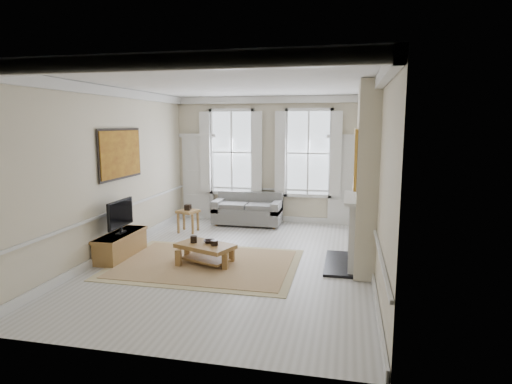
% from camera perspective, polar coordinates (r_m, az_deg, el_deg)
% --- Properties ---
extents(floor, '(7.20, 7.20, 0.00)m').
position_cam_1_polar(floor, '(8.54, -2.67, -9.16)').
color(floor, '#B7B5AD').
rests_on(floor, ground).
extents(ceiling, '(7.20, 7.20, 0.00)m').
position_cam_1_polar(ceiling, '(8.14, -2.85, 14.21)').
color(ceiling, white).
rests_on(ceiling, back_wall).
extents(back_wall, '(5.20, 0.00, 5.20)m').
position_cam_1_polar(back_wall, '(11.66, 1.82, 4.30)').
color(back_wall, beige).
rests_on(back_wall, floor).
extents(left_wall, '(0.00, 7.20, 7.20)m').
position_cam_1_polar(left_wall, '(9.19, -18.65, 2.54)').
color(left_wall, beige).
rests_on(left_wall, floor).
extents(right_wall, '(0.00, 7.20, 7.20)m').
position_cam_1_polar(right_wall, '(7.91, 15.77, 1.69)').
color(right_wall, beige).
rests_on(right_wall, floor).
extents(window_left, '(1.26, 0.20, 2.20)m').
position_cam_1_polar(window_left, '(11.83, -3.24, 5.33)').
color(window_left, '#B2BCC6').
rests_on(window_left, back_wall).
extents(window_right, '(1.26, 0.20, 2.20)m').
position_cam_1_polar(window_right, '(11.46, 6.98, 5.15)').
color(window_right, '#B2BCC6').
rests_on(window_right, back_wall).
extents(door_left, '(0.90, 0.08, 2.30)m').
position_cam_1_polar(door_left, '(12.22, -7.73, 1.84)').
color(door_left, silver).
rests_on(door_left, floor).
extents(door_right, '(0.90, 0.08, 2.30)m').
position_cam_1_polar(door_right, '(11.49, 11.88, 1.28)').
color(door_right, silver).
rests_on(door_right, floor).
extents(painting, '(0.05, 1.66, 1.06)m').
position_cam_1_polar(painting, '(9.39, -17.61, 4.87)').
color(painting, '#BA861F').
rests_on(painting, left_wall).
extents(chimney_breast, '(0.35, 1.70, 3.38)m').
position_cam_1_polar(chimney_breast, '(8.10, 14.45, 1.91)').
color(chimney_breast, beige).
rests_on(chimney_breast, floor).
extents(hearth, '(0.55, 1.50, 0.05)m').
position_cam_1_polar(hearth, '(8.46, 11.08, -9.32)').
color(hearth, black).
rests_on(hearth, floor).
extents(fireplace, '(0.21, 1.45, 1.33)m').
position_cam_1_polar(fireplace, '(8.26, 12.62, -4.71)').
color(fireplace, silver).
rests_on(fireplace, floor).
extents(mirror, '(0.06, 1.26, 1.06)m').
position_cam_1_polar(mirror, '(8.06, 13.02, 4.44)').
color(mirror, '#C08C35').
rests_on(mirror, chimney_breast).
extents(sofa, '(1.79, 0.87, 0.85)m').
position_cam_1_polar(sofa, '(11.48, -1.07, -2.57)').
color(sofa, slate).
rests_on(sofa, floor).
extents(side_table, '(0.57, 0.57, 0.55)m').
position_cam_1_polar(side_table, '(10.77, -9.05, -2.97)').
color(side_table, olive).
rests_on(side_table, floor).
extents(rug, '(3.50, 2.60, 0.02)m').
position_cam_1_polar(rug, '(8.38, -6.73, -9.49)').
color(rug, tan).
rests_on(rug, floor).
extents(coffee_table, '(1.23, 0.97, 0.40)m').
position_cam_1_polar(coffee_table, '(8.28, -6.77, -7.43)').
color(coffee_table, olive).
rests_on(coffee_table, rug).
extents(ceramic_pot_a, '(0.13, 0.13, 0.13)m').
position_cam_1_polar(ceramic_pot_a, '(8.37, -8.31, -6.26)').
color(ceramic_pot_a, black).
rests_on(ceramic_pot_a, coffee_table).
extents(ceramic_pot_b, '(0.14, 0.14, 0.10)m').
position_cam_1_polar(ceramic_pot_b, '(8.14, -5.56, -6.77)').
color(ceramic_pot_b, black).
rests_on(ceramic_pot_b, coffee_table).
extents(bowl, '(0.27, 0.27, 0.06)m').
position_cam_1_polar(bowl, '(8.33, -6.23, -6.57)').
color(bowl, black).
rests_on(bowl, coffee_table).
extents(tv_stand, '(0.44, 1.38, 0.49)m').
position_cam_1_polar(tv_stand, '(9.12, -17.56, -6.77)').
color(tv_stand, olive).
rests_on(tv_stand, floor).
extents(tv, '(0.08, 0.90, 0.68)m').
position_cam_1_polar(tv, '(8.96, -17.63, -2.83)').
color(tv, black).
rests_on(tv, tv_stand).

